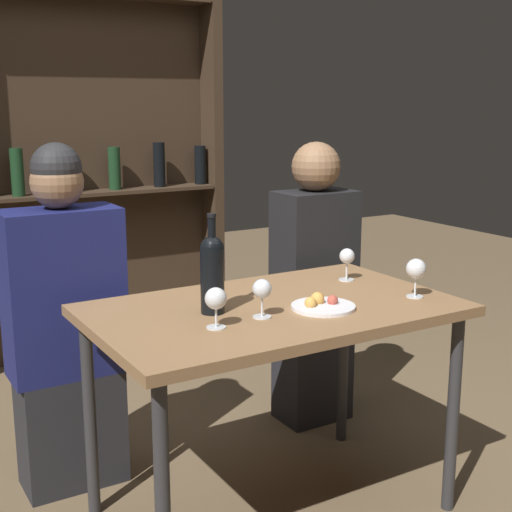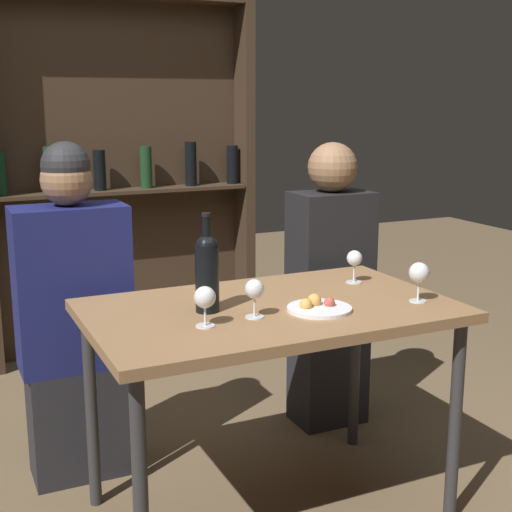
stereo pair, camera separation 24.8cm
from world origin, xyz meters
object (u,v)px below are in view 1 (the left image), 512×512
(wine_bottle, at_px, (212,270))
(wine_glass_1, at_px, (416,270))
(wine_glass_0, at_px, (347,258))
(wine_glass_2, at_px, (216,300))
(food_plate_0, at_px, (322,305))
(seated_person_left, at_px, (66,328))
(seated_person_right, at_px, (314,290))
(wine_glass_3, at_px, (262,290))

(wine_bottle, distance_m, wine_glass_1, 0.73)
(wine_glass_0, relative_size, wine_glass_1, 0.90)
(wine_glass_1, bearing_deg, wine_glass_2, 176.24)
(food_plate_0, relative_size, seated_person_left, 0.16)
(wine_bottle, xyz_separation_m, wine_glass_1, (0.70, -0.20, -0.04))
(wine_bottle, distance_m, seated_person_right, 1.00)
(wine_glass_0, xyz_separation_m, seated_person_left, (-0.98, 0.42, -0.24))
(wine_glass_0, xyz_separation_m, seated_person_right, (0.15, 0.42, -0.25))
(wine_glass_0, distance_m, wine_glass_1, 0.32)
(wine_glass_0, relative_size, wine_glass_3, 0.99)
(wine_glass_1, bearing_deg, food_plate_0, 171.29)
(wine_glass_3, bearing_deg, wine_glass_2, -173.37)
(food_plate_0, bearing_deg, wine_glass_0, 40.41)
(wine_glass_2, height_order, seated_person_right, seated_person_right)
(food_plate_0, bearing_deg, seated_person_left, 134.71)
(wine_glass_1, bearing_deg, seated_person_left, 144.62)
(wine_glass_2, distance_m, seated_person_right, 1.13)
(wine_bottle, distance_m, wine_glass_3, 0.18)
(wine_glass_2, xyz_separation_m, wine_glass_3, (0.18, 0.02, 0.00))
(wine_glass_3, xyz_separation_m, food_plate_0, (0.23, -0.02, -0.08))
(wine_glass_1, height_order, wine_glass_2, wine_glass_1)
(wine_bottle, relative_size, food_plate_0, 1.52)
(food_plate_0, height_order, seated_person_left, seated_person_left)
(wine_glass_0, bearing_deg, wine_bottle, -169.53)
(wine_glass_3, height_order, seated_person_right, seated_person_right)
(seated_person_right, bearing_deg, wine_glass_3, -135.59)
(wine_bottle, distance_m, food_plate_0, 0.39)
(wine_bottle, relative_size, wine_glass_1, 2.36)
(wine_glass_2, distance_m, food_plate_0, 0.41)
(wine_glass_3, distance_m, food_plate_0, 0.24)
(wine_bottle, xyz_separation_m, wine_glass_3, (0.11, -0.13, -0.05))
(wine_glass_2, distance_m, wine_glass_3, 0.18)
(wine_glass_1, height_order, seated_person_right, seated_person_right)
(food_plate_0, relative_size, seated_person_right, 0.17)
(wine_bottle, relative_size, wine_glass_2, 2.57)
(seated_person_right, bearing_deg, food_plate_0, -123.72)
(wine_glass_1, relative_size, seated_person_left, 0.11)
(wine_glass_0, bearing_deg, wine_glass_1, -79.62)
(wine_glass_1, height_order, food_plate_0, wine_glass_1)
(wine_glass_1, distance_m, wine_glass_2, 0.77)
(wine_glass_2, relative_size, seated_person_right, 0.10)
(wine_glass_0, bearing_deg, wine_glass_2, -159.42)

